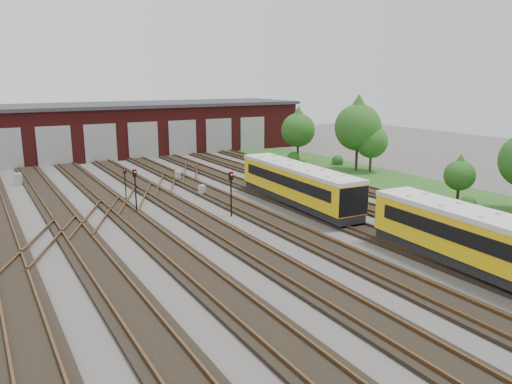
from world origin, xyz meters
TOP-DOWN VIEW (x-y plane):
  - ground at (0.00, 0.00)m, footprint 120.00×120.00m
  - track_network at (-0.17, 0.59)m, footprint 30.40×70.00m
  - maintenance_shed at (-0.01, 39.97)m, footprint 51.00×12.50m
  - grass_verge at (19.00, 10.00)m, footprint 8.00×55.00m
  - metro_train at (6.00, -9.95)m, footprint 3.15×45.64m
  - signal_mast_0 at (-4.80, 14.14)m, footprint 0.25×0.24m
  - signal_mast_1 at (0.34, 6.00)m, footprint 0.28×0.27m
  - signal_mast_2 at (-5.27, 9.80)m, footprint 0.26×0.25m
  - signal_mast_3 at (7.69, 7.88)m, footprint 0.23×0.22m
  - relay_cabinet_1 at (-11.61, 25.05)m, footprint 0.79×0.72m
  - relay_cabinet_2 at (1.17, 12.93)m, footprint 0.54×0.46m
  - relay_cabinet_3 at (1.75, 19.80)m, footprint 0.66×0.61m
  - relay_cabinet_4 at (10.76, 6.11)m, footprint 0.74×0.64m
  - tree_0 at (17.85, 23.09)m, footprint 3.88×3.88m
  - tree_1 at (20.59, 13.93)m, footprint 3.33×3.33m
  - tree_2 at (19.80, 15.18)m, footprint 4.80×4.80m
  - tree_3 at (17.25, 0.54)m, footprint 2.36×2.36m
  - bush_0 at (16.67, -0.88)m, footprint 1.14×1.14m
  - bush_1 at (16.97, 22.67)m, footprint 1.46×1.46m
  - bush_2 at (20.45, 19.01)m, footprint 1.29×1.29m

SIDE VIEW (x-z plane):
  - ground at x=0.00m, z-range 0.00..0.00m
  - grass_verge at x=19.00m, z-range 0.00..0.05m
  - track_network at x=-0.17m, z-range -0.06..0.27m
  - relay_cabinet_2 at x=1.17m, z-range 0.00..0.87m
  - relay_cabinet_3 at x=1.75m, z-range 0.00..0.88m
  - relay_cabinet_1 at x=-11.61m, z-range 0.00..1.09m
  - relay_cabinet_4 at x=10.76m, z-range 0.00..1.11m
  - bush_0 at x=16.67m, z-range 0.00..1.14m
  - bush_2 at x=20.45m, z-range 0.00..1.29m
  - bush_1 at x=16.97m, z-range 0.00..1.46m
  - signal_mast_0 at x=-4.80m, z-range 0.37..3.01m
  - metro_train at x=6.00m, z-range 0.36..3.16m
  - signal_mast_3 at x=7.69m, z-range 0.42..3.49m
  - signal_mast_1 at x=0.34m, z-range 0.47..3.65m
  - signal_mast_2 at x=-5.27m, z-range 0.45..3.73m
  - tree_3 at x=17.25m, z-range 0.55..4.47m
  - maintenance_shed at x=-0.01m, z-range 0.03..6.38m
  - tree_1 at x=20.59m, z-range 0.79..6.31m
  - tree_0 at x=17.85m, z-range 0.92..7.35m
  - tree_2 at x=19.80m, z-range 1.13..9.08m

